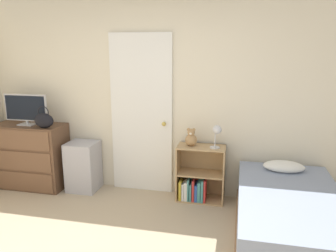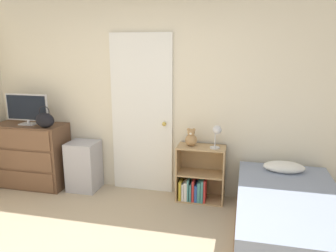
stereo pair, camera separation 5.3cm
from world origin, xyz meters
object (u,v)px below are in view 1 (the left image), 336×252
at_px(bookshelf, 198,180).
at_px(bed, 289,218).
at_px(storage_bin, 83,166).
at_px(teddy_bear, 191,138).
at_px(desk_lamp, 217,132).
at_px(tv, 26,109).
at_px(dresser, 31,156).
at_px(handbag, 44,120).

distance_m(bookshelf, bed, 1.26).
relative_size(storage_bin, teddy_bear, 2.95).
bearing_deg(teddy_bear, desk_lamp, -8.01).
distance_m(tv, storage_bin, 1.09).
bearing_deg(dresser, bookshelf, 1.84).
height_order(tv, bed, tv).
bearing_deg(desk_lamp, tv, -179.02).
height_order(tv, desk_lamp, tv).
bearing_deg(storage_bin, desk_lamp, -0.43).
xyz_separation_m(tv, teddy_bear, (2.23, 0.09, -0.30)).
relative_size(dresser, bed, 0.53).
xyz_separation_m(storage_bin, bed, (2.58, -0.72, -0.07)).
bearing_deg(handbag, tv, 161.66).
relative_size(bookshelf, bed, 0.39).
distance_m(dresser, tv, 0.66).
bearing_deg(bookshelf, desk_lamp, -11.25).
height_order(handbag, bed, handbag).
bearing_deg(dresser, handbag, -20.03).
bearing_deg(tv, teddy_bear, 2.26).
relative_size(tv, handbag, 2.14).
bearing_deg(desk_lamp, teddy_bear, 171.99).
relative_size(dresser, desk_lamp, 3.36).
bearing_deg(bed, desk_lamp, 138.13).
bearing_deg(tv, bookshelf, 2.14).
height_order(teddy_bear, desk_lamp, desk_lamp).
bearing_deg(storage_bin, handbag, -158.70).
height_order(bookshelf, desk_lamp, desk_lamp).
xyz_separation_m(handbag, storage_bin, (0.43, 0.17, -0.66)).
height_order(handbag, storage_bin, handbag).
relative_size(dresser, tv, 1.57).
xyz_separation_m(dresser, bookshelf, (2.33, 0.07, -0.17)).
xyz_separation_m(storage_bin, bookshelf, (1.57, 0.03, -0.07)).
bearing_deg(bookshelf, dresser, -178.16).
bearing_deg(bookshelf, tv, -177.86).
distance_m(desk_lamp, bed, 1.25).
bearing_deg(handbag, bookshelf, 5.64).
distance_m(dresser, bed, 3.41).
bearing_deg(bed, teddy_bear, 145.81).
height_order(storage_bin, bed, storage_bin).
height_order(dresser, bookshelf, dresser).
bearing_deg(dresser, desk_lamp, 0.70).
relative_size(dresser, storage_bin, 1.46).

